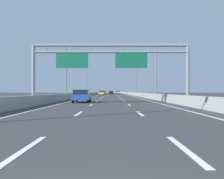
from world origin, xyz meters
TOP-DOWN VIEW (x-y plane):
  - ground_plane at (0.00, 100.00)m, footprint 260.00×260.00m
  - lane_dash_left_0 at (-1.80, 3.50)m, footprint 0.16×3.00m
  - lane_dash_left_1 at (-1.80, 12.50)m, footprint 0.16×3.00m
  - lane_dash_left_2 at (-1.80, 21.50)m, footprint 0.16×3.00m
  - lane_dash_left_3 at (-1.80, 30.50)m, footprint 0.16×3.00m
  - lane_dash_left_4 at (-1.80, 39.50)m, footprint 0.16×3.00m
  - lane_dash_left_5 at (-1.80, 48.50)m, footprint 0.16×3.00m
  - lane_dash_left_6 at (-1.80, 57.50)m, footprint 0.16×3.00m
  - lane_dash_left_7 at (-1.80, 66.50)m, footprint 0.16×3.00m
  - lane_dash_left_8 at (-1.80, 75.50)m, footprint 0.16×3.00m
  - lane_dash_left_9 at (-1.80, 84.50)m, footprint 0.16×3.00m
  - lane_dash_left_10 at (-1.80, 93.50)m, footprint 0.16×3.00m
  - lane_dash_left_11 at (-1.80, 102.50)m, footprint 0.16×3.00m
  - lane_dash_left_12 at (-1.80, 111.50)m, footprint 0.16×3.00m
  - lane_dash_left_13 at (-1.80, 120.50)m, footprint 0.16×3.00m
  - lane_dash_left_14 at (-1.80, 129.50)m, footprint 0.16×3.00m
  - lane_dash_left_15 at (-1.80, 138.50)m, footprint 0.16×3.00m
  - lane_dash_left_16 at (-1.80, 147.50)m, footprint 0.16×3.00m
  - lane_dash_left_17 at (-1.80, 156.50)m, footprint 0.16×3.00m
  - lane_dash_right_0 at (1.80, 3.50)m, footprint 0.16×3.00m
  - lane_dash_right_1 at (1.80, 12.50)m, footprint 0.16×3.00m
  - lane_dash_right_2 at (1.80, 21.50)m, footprint 0.16×3.00m
  - lane_dash_right_3 at (1.80, 30.50)m, footprint 0.16×3.00m
  - lane_dash_right_4 at (1.80, 39.50)m, footprint 0.16×3.00m
  - lane_dash_right_5 at (1.80, 48.50)m, footprint 0.16×3.00m
  - lane_dash_right_6 at (1.80, 57.50)m, footprint 0.16×3.00m
  - lane_dash_right_7 at (1.80, 66.50)m, footprint 0.16×3.00m
  - lane_dash_right_8 at (1.80, 75.50)m, footprint 0.16×3.00m
  - lane_dash_right_9 at (1.80, 84.50)m, footprint 0.16×3.00m
  - lane_dash_right_10 at (1.80, 93.50)m, footprint 0.16×3.00m
  - lane_dash_right_11 at (1.80, 102.50)m, footprint 0.16×3.00m
  - lane_dash_right_12 at (1.80, 111.50)m, footprint 0.16×3.00m
  - lane_dash_right_13 at (1.80, 120.50)m, footprint 0.16×3.00m
  - lane_dash_right_14 at (1.80, 129.50)m, footprint 0.16×3.00m
  - lane_dash_right_15 at (1.80, 138.50)m, footprint 0.16×3.00m
  - lane_dash_right_16 at (1.80, 147.50)m, footprint 0.16×3.00m
  - lane_dash_right_17 at (1.80, 156.50)m, footprint 0.16×3.00m
  - edge_line_left at (-5.25, 88.00)m, footprint 0.16×176.00m
  - edge_line_right at (5.25, 88.00)m, footprint 0.16×176.00m
  - barrier_left at (-6.90, 110.00)m, footprint 0.45×220.00m
  - barrier_right at (6.90, 110.00)m, footprint 0.45×220.00m
  - sign_gantry at (-0.22, 24.29)m, footprint 16.77×0.36m
  - streetlamp_left_mid at (-7.47, 40.61)m, footprint 2.58×0.28m
  - streetlamp_right_mid at (7.47, 40.61)m, footprint 2.58×0.28m
  - streetlamp_left_far at (-7.47, 74.82)m, footprint 2.58×0.28m
  - streetlamp_right_far at (7.47, 74.82)m, footprint 2.58×0.28m
  - black_car at (-0.19, 103.47)m, footprint 1.73×4.33m
  - silver_car at (3.44, 130.61)m, footprint 1.82×4.59m
  - blue_car at (-3.39, 27.13)m, footprint 1.89×4.14m
  - orange_car at (-0.03, 122.05)m, footprint 1.83×4.68m
  - red_car at (-3.42, 101.56)m, footprint 1.80×4.62m
  - yellow_car at (-3.57, 84.98)m, footprint 1.81×4.13m

SIDE VIEW (x-z plane):
  - ground_plane at x=0.00m, z-range 0.00..0.00m
  - lane_dash_left_0 at x=-1.80m, z-range 0.00..0.01m
  - lane_dash_left_1 at x=-1.80m, z-range 0.00..0.01m
  - lane_dash_left_2 at x=-1.80m, z-range 0.00..0.01m
  - lane_dash_left_3 at x=-1.80m, z-range 0.00..0.01m
  - lane_dash_left_4 at x=-1.80m, z-range 0.00..0.01m
  - lane_dash_left_5 at x=-1.80m, z-range 0.00..0.01m
  - lane_dash_left_6 at x=-1.80m, z-range 0.00..0.01m
  - lane_dash_left_7 at x=-1.80m, z-range 0.00..0.01m
  - lane_dash_left_8 at x=-1.80m, z-range 0.00..0.01m
  - lane_dash_left_9 at x=-1.80m, z-range 0.00..0.01m
  - lane_dash_left_10 at x=-1.80m, z-range 0.00..0.01m
  - lane_dash_left_11 at x=-1.80m, z-range 0.00..0.01m
  - lane_dash_left_12 at x=-1.80m, z-range 0.00..0.01m
  - lane_dash_left_13 at x=-1.80m, z-range 0.00..0.01m
  - lane_dash_left_14 at x=-1.80m, z-range 0.00..0.01m
  - lane_dash_left_15 at x=-1.80m, z-range 0.00..0.01m
  - lane_dash_left_16 at x=-1.80m, z-range 0.00..0.01m
  - lane_dash_left_17 at x=-1.80m, z-range 0.00..0.01m
  - lane_dash_right_0 at x=1.80m, z-range 0.00..0.01m
  - lane_dash_right_1 at x=1.80m, z-range 0.00..0.01m
  - lane_dash_right_2 at x=1.80m, z-range 0.00..0.01m
  - lane_dash_right_3 at x=1.80m, z-range 0.00..0.01m
  - lane_dash_right_4 at x=1.80m, z-range 0.00..0.01m
  - lane_dash_right_5 at x=1.80m, z-range 0.00..0.01m
  - lane_dash_right_6 at x=1.80m, z-range 0.00..0.01m
  - lane_dash_right_7 at x=1.80m, z-range 0.00..0.01m
  - lane_dash_right_8 at x=1.80m, z-range 0.00..0.01m
  - lane_dash_right_9 at x=1.80m, z-range 0.00..0.01m
  - lane_dash_right_10 at x=1.80m, z-range 0.00..0.01m
  - lane_dash_right_11 at x=1.80m, z-range 0.00..0.01m
  - lane_dash_right_12 at x=1.80m, z-range 0.00..0.01m
  - lane_dash_right_13 at x=1.80m, z-range 0.00..0.01m
  - lane_dash_right_14 at x=1.80m, z-range 0.00..0.01m
  - lane_dash_right_15 at x=1.80m, z-range 0.00..0.01m
  - lane_dash_right_16 at x=1.80m, z-range 0.00..0.01m
  - lane_dash_right_17 at x=1.80m, z-range 0.00..0.01m
  - edge_line_left at x=-5.25m, z-range 0.00..0.01m
  - edge_line_right at x=5.25m, z-range 0.00..0.01m
  - barrier_left at x=-6.90m, z-range 0.00..0.95m
  - barrier_right at x=6.90m, z-range 0.00..0.95m
  - black_car at x=-0.19m, z-range 0.01..1.48m
  - blue_car at x=-3.39m, z-range 0.02..1.50m
  - red_car at x=-3.42m, z-range 0.04..1.49m
  - orange_car at x=-0.03m, z-range 0.04..1.49m
  - yellow_car at x=-3.57m, z-range 0.01..1.56m
  - silver_car at x=3.44m, z-range 0.03..1.56m
  - sign_gantry at x=-0.22m, z-range 1.65..8.01m
  - streetlamp_left_mid at x=-7.47m, z-range 0.65..10.15m
  - streetlamp_right_mid at x=7.47m, z-range 0.65..10.15m
  - streetlamp_left_far at x=-7.47m, z-range 0.65..10.15m
  - streetlamp_right_far at x=7.47m, z-range 0.65..10.15m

